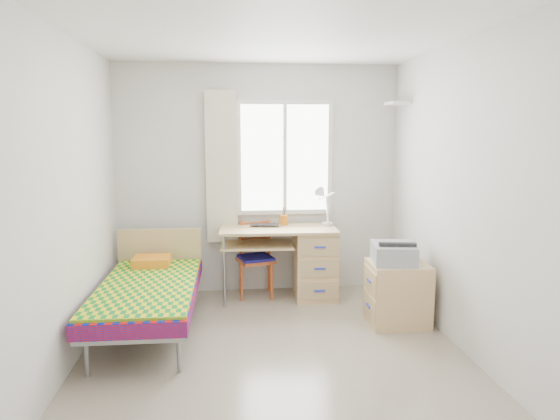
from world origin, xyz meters
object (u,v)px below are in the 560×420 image
(bed, at_px, (149,289))
(printer, at_px, (393,253))
(cabinet, at_px, (397,293))
(desk, at_px, (309,259))
(chair, at_px, (256,253))

(bed, bearing_deg, printer, -1.11)
(bed, height_order, cabinet, bed)
(desk, height_order, printer, desk)
(printer, bearing_deg, desk, 137.44)
(bed, xyz_separation_m, printer, (2.31, -0.07, 0.31))
(cabinet, bearing_deg, chair, 143.95)
(desk, distance_m, chair, 0.60)
(desk, height_order, cabinet, desk)
(cabinet, bearing_deg, printer, 156.31)
(bed, distance_m, chair, 1.41)
(chair, bearing_deg, cabinet, -53.74)
(chair, bearing_deg, printer, -54.11)
(bed, xyz_separation_m, cabinet, (2.36, -0.10, -0.09))
(chair, height_order, cabinet, chair)
(bed, bearing_deg, desk, 26.22)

